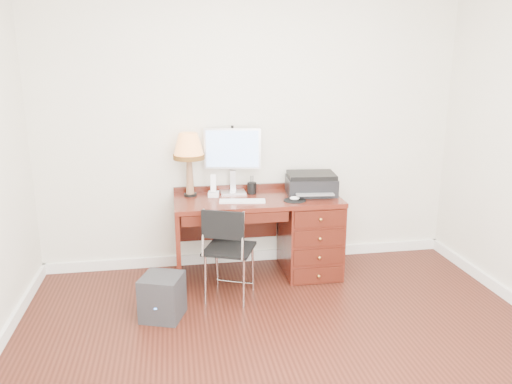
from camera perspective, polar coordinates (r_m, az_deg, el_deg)
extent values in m
plane|color=black|center=(3.58, 4.16, -18.42)|extent=(4.00, 4.00, 0.00)
plane|color=silver|center=(4.75, -0.56, 7.47)|extent=(4.00, 0.00, 4.00)
cube|color=white|center=(5.07, -0.49, -7.29)|extent=(4.00, 0.03, 0.10)
cube|color=#531A11|center=(4.53, 0.17, -0.91)|extent=(1.50, 0.65, 0.04)
cube|color=#531A11|center=(4.75, 6.14, -4.98)|extent=(0.50, 0.61, 0.71)
cube|color=#531A11|center=(4.59, -8.91, -5.83)|extent=(0.04, 0.61, 0.71)
cube|color=#41140D|center=(4.85, -3.22, -3.15)|extent=(0.96, 0.03, 0.39)
cube|color=#41140D|center=(4.23, -2.34, -3.08)|extent=(0.91, 0.03, 0.09)
sphere|color=#BF8C3F|center=(4.45, 7.30, -6.41)|extent=(0.03, 0.03, 0.03)
cube|color=silver|center=(4.69, -2.66, -0.01)|extent=(0.26, 0.21, 0.02)
cube|color=silver|center=(4.72, -2.76, 1.36)|extent=(0.06, 0.04, 0.19)
cube|color=silver|center=(4.64, -2.77, 4.98)|extent=(0.53, 0.13, 0.38)
cube|color=#4C8CF2|center=(4.61, -2.74, 4.93)|extent=(0.48, 0.09, 0.34)
cube|color=white|center=(4.39, -1.57, -1.05)|extent=(0.42, 0.17, 0.02)
cylinder|color=black|center=(4.44, 4.43, -0.96)|extent=(0.20, 0.20, 0.01)
ellipsoid|color=white|center=(4.44, 4.43, -0.71)|extent=(0.09, 0.06, 0.03)
cube|color=black|center=(4.67, 6.31, 0.74)|extent=(0.48, 0.39, 0.16)
cube|color=black|center=(4.64, 6.35, 1.93)|extent=(0.46, 0.37, 0.04)
cylinder|color=black|center=(4.63, -7.51, -0.30)|extent=(0.12, 0.12, 0.02)
cone|color=brown|center=(4.58, -7.59, 1.90)|extent=(0.08, 0.08, 0.34)
cone|color=#ED934B|center=(4.53, -7.71, 5.34)|extent=(0.28, 0.28, 0.21)
cylinder|color=#593814|center=(4.55, -7.66, 4.01)|extent=(0.28, 0.28, 0.04)
cube|color=white|center=(4.58, -4.87, -0.25)|extent=(0.11, 0.11, 0.04)
cube|color=white|center=(4.55, -4.89, 0.98)|extent=(0.06, 0.07, 0.16)
cylinder|color=black|center=(4.65, -0.48, 0.45)|extent=(0.09, 0.09, 0.11)
cube|color=black|center=(4.20, -3.07, -6.49)|extent=(0.50, 0.50, 0.02)
cube|color=black|center=(3.94, -2.82, -3.81)|extent=(0.33, 0.15, 0.23)
cylinder|color=silver|center=(4.42, -5.41, -8.45)|extent=(0.02, 0.02, 0.43)
cylinder|color=silver|center=(4.45, -1.17, -8.21)|extent=(0.02, 0.02, 0.43)
cylinder|color=silver|center=(4.12, -5.06, -10.23)|extent=(0.02, 0.02, 0.43)
cylinder|color=silver|center=(4.16, -0.50, -9.95)|extent=(0.02, 0.02, 0.43)
cylinder|color=silver|center=(3.95, -5.17, -4.98)|extent=(0.02, 0.02, 0.38)
cylinder|color=silver|center=(3.99, -0.47, -4.73)|extent=(0.02, 0.02, 0.38)
cube|color=black|center=(4.04, -10.65, -11.69)|extent=(0.38, 0.38, 0.35)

